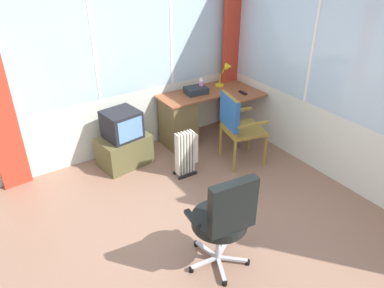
{
  "coord_description": "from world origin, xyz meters",
  "views": [
    {
      "loc": [
        -1.42,
        -2.13,
        2.69
      ],
      "look_at": [
        0.43,
        0.71,
        0.76
      ],
      "focal_mm": 34.47,
      "sensor_mm": 36.0,
      "label": 1
    }
  ],
  "objects": [
    {
      "name": "office_chair",
      "position": [
        0.13,
        -0.26,
        0.6
      ],
      "size": [
        0.61,
        0.58,
        1.02
      ],
      "color": "#B7B7BF",
      "rests_on": "ground"
    },
    {
      "name": "paper_tray",
      "position": [
        1.3,
        1.95,
        0.77
      ],
      "size": [
        0.32,
        0.26,
        0.09
      ],
      "primitive_type": "cube",
      "rotation": [
        0.0,
        0.0,
        -0.11
      ],
      "color": "#242C32",
      "rests_on": "desk"
    },
    {
      "name": "east_window_panel",
      "position": [
        2.19,
        -0.0,
        1.35
      ],
      "size": [
        0.07,
        4.43,
        2.71
      ],
      "color": "silver",
      "rests_on": "ground"
    },
    {
      "name": "spray_bottle",
      "position": [
        1.4,
        1.97,
        0.83
      ],
      "size": [
        0.06,
        0.06,
        0.22
      ],
      "color": "pink",
      "rests_on": "desk"
    },
    {
      "name": "curtain_corner",
      "position": [
        2.06,
        2.11,
        1.3
      ],
      "size": [
        0.33,
        0.09,
        2.61
      ],
      "primitive_type": "cube",
      "rotation": [
        0.0,
        0.0,
        0.06
      ],
      "color": "#BF3724",
      "rests_on": "ground"
    },
    {
      "name": "desk",
      "position": [
        1.07,
        1.92,
        0.4
      ],
      "size": [
        1.38,
        0.83,
        0.73
      ],
      "color": "brown",
      "rests_on": "ground"
    },
    {
      "name": "space_heater",
      "position": [
        0.69,
        1.22,
        0.3
      ],
      "size": [
        0.31,
        0.18,
        0.6
      ],
      "color": "silver",
      "rests_on": "ground"
    },
    {
      "name": "tv_remote",
      "position": [
        1.85,
        1.58,
        0.74
      ],
      "size": [
        0.05,
        0.15,
        0.02
      ],
      "primitive_type": "cube",
      "rotation": [
        0.0,
        0.0,
        -0.06
      ],
      "color": "black",
      "rests_on": "desk"
    },
    {
      "name": "desk_lamp",
      "position": [
        1.84,
        1.95,
        0.96
      ],
      "size": [
        0.24,
        0.21,
        0.36
      ],
      "color": "yellow",
      "rests_on": "desk"
    },
    {
      "name": "ground",
      "position": [
        0.0,
        0.0,
        -0.03
      ],
      "size": [
        5.32,
        5.43,
        0.06
      ],
      "primitive_type": "cube",
      "color": "#896551"
    },
    {
      "name": "tv_on_stand",
      "position": [
        0.12,
        1.87,
        0.34
      ],
      "size": [
        0.7,
        0.53,
        0.77
      ],
      "color": "brown",
      "rests_on": "ground"
    },
    {
      "name": "north_window_panel",
      "position": [
        0.0,
        2.24,
        1.35
      ],
      "size": [
        4.32,
        0.07,
        2.71
      ],
      "color": "silver",
      "rests_on": "ground"
    },
    {
      "name": "wooden_armchair",
      "position": [
        1.35,
        1.11,
        0.62
      ],
      "size": [
        0.58,
        0.58,
        0.98
      ],
      "color": "olive",
      "rests_on": "ground"
    }
  ]
}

